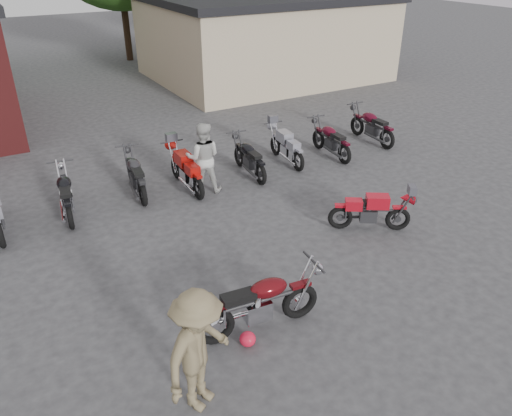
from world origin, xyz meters
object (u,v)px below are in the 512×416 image
row_bike_2 (66,192)px  row_bike_6 (286,145)px  vintage_motorcycle (261,300)px  helmet (248,339)px  row_bike_7 (331,138)px  row_bike_3 (136,173)px  person_tan (199,351)px  sportbike (372,209)px  person_light (203,158)px  row_bike_5 (249,156)px  row_bike_8 (372,124)px  row_bike_4 (186,168)px

row_bike_2 → row_bike_6: size_ratio=1.05×
vintage_motorcycle → row_bike_6: 7.35m
helmet → row_bike_7: bearing=43.6°
helmet → row_bike_3: size_ratio=0.14×
row_bike_7 → person_tan: bearing=135.4°
person_tan → row_bike_7: size_ratio=1.00×
sportbike → person_light: bearing=155.7°
person_light → row_bike_5: person_light is taller
person_tan → row_bike_3: (1.36, 7.00, -0.39)m
row_bike_2 → row_bike_7: size_ratio=1.03×
row_bike_8 → helmet: bearing=128.9°
helmet → row_bike_3: row_bike_3 is taller
row_bike_5 → row_bike_6: 1.41m
helmet → row_bike_2: size_ratio=0.14×
person_light → row_bike_3: (-1.59, 0.74, -0.36)m
row_bike_3 → helmet: bearing=-175.5°
row_bike_6 → row_bike_7: (1.46, -0.24, 0.01)m
row_bike_7 → row_bike_6: bearing=84.2°
row_bike_6 → row_bike_2: bearing=95.2°
row_bike_2 → row_bike_5: row_bike_2 is taller
row_bike_6 → row_bike_8: size_ratio=0.93×
vintage_motorcycle → row_bike_4: vintage_motorcycle is taller
vintage_motorcycle → row_bike_4: size_ratio=1.07×
sportbike → row_bike_6: (0.51, 4.29, 0.03)m
helmet → row_bike_5: 6.81m
person_light → row_bike_7: size_ratio=0.96×
row_bike_2 → row_bike_6: 6.30m
vintage_motorcycle → row_bike_8: (7.72, 6.01, -0.03)m
row_bike_2 → row_bike_3: row_bike_2 is taller
row_bike_5 → row_bike_8: 4.77m
helmet → row_bike_5: size_ratio=0.14×
person_light → row_bike_8: bearing=-146.7°
person_light → row_bike_6: bearing=-141.7°
row_bike_7 → row_bike_8: bearing=-77.0°
row_bike_7 → row_bike_8: row_bike_8 is taller
sportbike → helmet: sportbike is taller
person_light → row_bike_6: size_ratio=0.98×
helmet → row_bike_4: size_ratio=0.14×
row_bike_3 → row_bike_8: 7.88m
person_tan → sportbike: bearing=-4.9°
row_bike_2 → row_bike_4: bearing=-84.2°
vintage_motorcycle → sportbike: bearing=28.6°
person_light → row_bike_5: bearing=-140.7°
helmet → vintage_motorcycle: bearing=30.0°
vintage_motorcycle → row_bike_6: size_ratio=1.13×
row_bike_3 → row_bike_4: (1.24, -0.36, 0.01)m
vintage_motorcycle → row_bike_6: vintage_motorcycle is taller
sportbike → helmet: bearing=-123.5°
sportbike → row_bike_5: row_bike_5 is taller
row_bike_4 → row_bike_7: row_bike_4 is taller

